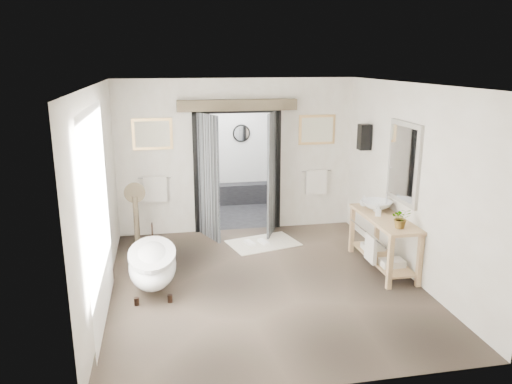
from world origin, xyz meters
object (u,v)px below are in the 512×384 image
basin (376,206)px  clawfoot_tub (153,264)px  vanity (382,238)px  rug (263,243)px

basin → clawfoot_tub: bearing=162.7°
clawfoot_tub → basin: basin is taller
vanity → rug: size_ratio=1.33×
vanity → basin: bearing=86.8°
basin → vanity: bearing=-116.0°
clawfoot_tub → vanity: vanity is taller
vanity → basin: size_ratio=3.22×
vanity → rug: 2.21m
clawfoot_tub → rug: size_ratio=1.27×
vanity → basin: (0.02, 0.33, 0.43)m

